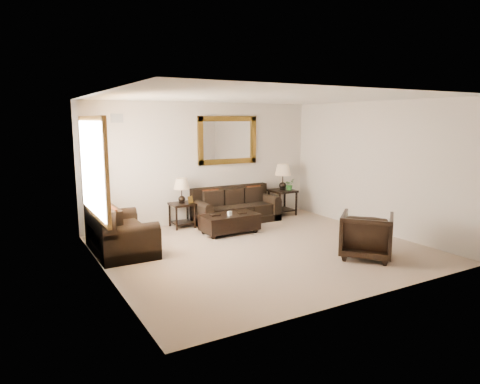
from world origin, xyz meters
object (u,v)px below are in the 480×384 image
loveseat (118,234)px  end_table_right (283,182)px  armchair (367,233)px  end_table_left (182,196)px  sofa (235,209)px  coffee_table (230,221)px

loveseat → end_table_right: 4.44m
end_table_right → armchair: end_table_right is taller
end_table_right → loveseat: bearing=-166.3°
end_table_left → end_table_right: (2.63, -0.04, 0.11)m
sofa → end_table_right: (1.36, 0.06, 0.53)m
sofa → end_table_right: size_ratio=1.55×
end_table_left → armchair: (1.94, -3.48, -0.28)m
end_table_left → armchair: size_ratio=1.27×
sofa → coffee_table: (-0.61, -0.85, -0.04)m
end_table_right → coffee_table: 2.24m
sofa → armchair: armchair is taller
end_table_left → end_table_right: size_ratio=0.86×
end_table_left → coffee_table: (0.66, -0.95, -0.45)m
loveseat → coffee_table: size_ratio=1.34×
end_table_right → armchair: (-0.69, -3.44, -0.39)m
loveseat → armchair: bearing=-123.6°
end_table_right → coffee_table: end_table_right is taller
coffee_table → armchair: (1.28, -2.53, 0.18)m
coffee_table → sofa: bearing=53.4°
sofa → coffee_table: 1.05m
end_table_left → armchair: end_table_left is taller
loveseat → armchair: 4.32m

